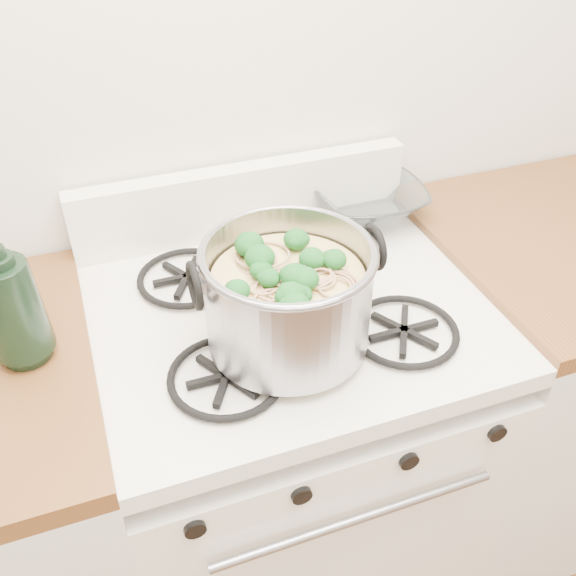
# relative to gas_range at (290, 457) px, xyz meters

# --- Properties ---
(gas_range) EXTENTS (0.76, 0.66, 0.92)m
(gas_range) POSITION_rel_gas_range_xyz_m (0.00, 0.00, 0.00)
(gas_range) COLOR white
(gas_range) RESTS_ON ground
(counter_left) EXTENTS (0.25, 0.65, 0.92)m
(counter_left) POSITION_rel_gas_range_xyz_m (-0.51, 0.00, 0.02)
(counter_left) COLOR silver
(counter_left) RESTS_ON ground
(stock_pot) EXTENTS (0.33, 0.30, 0.20)m
(stock_pot) POSITION_rel_gas_range_xyz_m (-0.04, -0.10, 0.58)
(stock_pot) COLOR gray
(stock_pot) RESTS_ON gas_range
(spatula) EXTENTS (0.42, 0.42, 0.02)m
(spatula) POSITION_rel_gas_range_xyz_m (0.07, 0.04, 0.50)
(spatula) COLOR black
(spatula) RESTS_ON gas_range
(glass_bowl) EXTENTS (0.10, 0.10, 0.02)m
(glass_bowl) POSITION_rel_gas_range_xyz_m (0.28, 0.25, 0.50)
(glass_bowl) COLOR white
(glass_bowl) RESTS_ON gas_range
(bottle) EXTENTS (0.12, 0.12, 0.27)m
(bottle) POSITION_rel_gas_range_xyz_m (-0.48, 0.01, 0.62)
(bottle) COLOR black
(bottle) RESTS_ON counter_left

